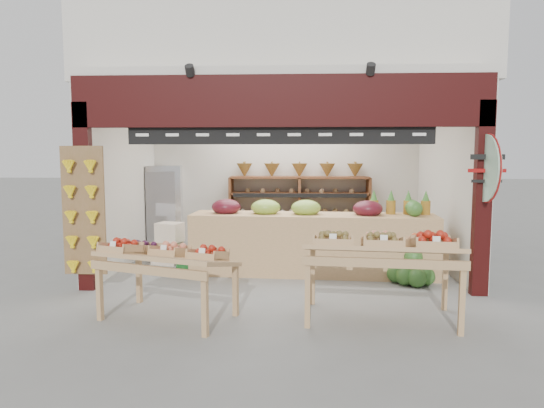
% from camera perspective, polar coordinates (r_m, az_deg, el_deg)
% --- Properties ---
extents(ground, '(60.00, 60.00, 0.00)m').
position_cam_1_polar(ground, '(7.95, 1.13, -8.19)').
color(ground, slate).
rests_on(ground, ground).
extents(shop_structure, '(6.36, 5.12, 5.40)m').
position_cam_1_polar(shop_structure, '(9.53, 1.48, 17.94)').
color(shop_structure, beige).
rests_on(shop_structure, ground).
extents(banana_board, '(0.60, 0.15, 1.80)m').
position_cam_1_polar(banana_board, '(7.22, -21.37, -1.04)').
color(banana_board, brown).
rests_on(banana_board, ground).
extents(gift_sign, '(0.04, 0.93, 0.92)m').
position_cam_1_polar(gift_sign, '(7.03, 23.92, 3.87)').
color(gift_sign, '#A1CBAF').
rests_on(gift_sign, ground).
extents(back_shelving, '(2.80, 0.46, 1.75)m').
position_cam_1_polar(back_shelving, '(9.72, 3.23, 0.96)').
color(back_shelving, brown).
rests_on(back_shelving, ground).
extents(refrigerator, '(0.76, 0.76, 1.70)m').
position_cam_1_polar(refrigerator, '(9.99, -12.43, -0.45)').
color(refrigerator, silver).
rests_on(refrigerator, ground).
extents(cardboard_stack, '(1.12, 0.81, 0.73)m').
position_cam_1_polar(cardboard_stack, '(8.70, -10.67, -5.25)').
color(cardboard_stack, beige).
rests_on(cardboard_stack, ground).
extents(mid_counter, '(3.94, 0.99, 1.21)m').
position_cam_1_polar(mid_counter, '(7.85, 4.66, -4.42)').
color(mid_counter, tan).
rests_on(mid_counter, ground).
extents(display_table_left, '(1.71, 1.30, 0.98)m').
position_cam_1_polar(display_table_left, '(5.94, -12.70, -5.89)').
color(display_table_left, tan).
rests_on(display_table_left, ground).
extents(display_table_right, '(1.85, 1.15, 1.11)m').
position_cam_1_polar(display_table_right, '(5.81, 12.71, -4.74)').
color(display_table_right, tan).
rests_on(display_table_right, ground).
extents(watermelon_pile, '(0.68, 0.68, 0.53)m').
position_cam_1_polar(watermelon_pile, '(7.62, 16.04, -7.69)').
color(watermelon_pile, '#1C4517').
rests_on(watermelon_pile, ground).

